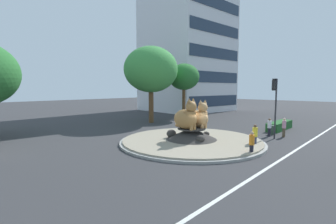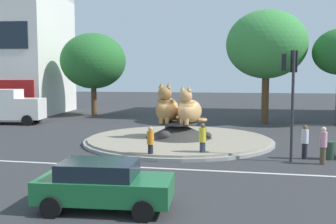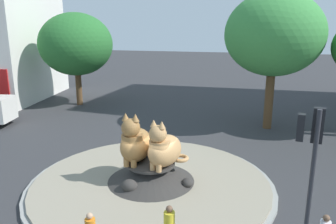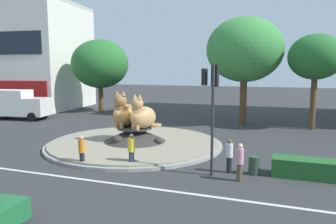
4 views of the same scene
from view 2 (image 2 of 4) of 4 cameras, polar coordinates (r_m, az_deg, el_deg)
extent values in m
plane|color=#333335|center=(24.49, 1.57, -4.47)|extent=(160.00, 160.00, 0.00)
cube|color=silver|center=(17.60, -2.38, -8.29)|extent=(112.00, 0.20, 0.01)
cylinder|color=gray|center=(24.48, 1.57, -4.26)|extent=(11.91, 11.91, 0.18)
cylinder|color=gray|center=(24.45, 1.58, -3.92)|extent=(11.44, 11.44, 0.11)
cone|color=#33302D|center=(24.38, 1.58, -2.67)|extent=(4.21, 4.21, 0.96)
cylinder|color=#33302D|center=(24.32, 1.58, -1.69)|extent=(2.32, 2.32, 0.12)
ellipsoid|color=#33302D|center=(23.94, 5.85, -3.49)|extent=(0.53, 0.56, 0.43)
ellipsoid|color=#33302D|center=(26.06, 0.49, -2.42)|extent=(0.90, 0.77, 0.72)
ellipsoid|color=#33302D|center=(23.19, -0.48, -3.52)|extent=(0.75, 0.66, 0.60)
ellipsoid|color=#9E703D|center=(24.43, -0.11, 0.35)|extent=(1.51, 2.25, 1.59)
cylinder|color=#9E703D|center=(24.00, -0.37, 0.69)|extent=(1.09, 1.09, 0.99)
sphere|color=#9E703D|center=(23.79, -0.47, 2.75)|extent=(0.87, 0.87, 0.87)
torus|color=#9E703D|center=(25.27, 1.18, -0.93)|extent=(1.15, 1.15, 0.20)
cone|color=#9E703D|center=(23.72, 0.09, 3.96)|extent=(0.38, 0.38, 0.36)
cone|color=#9E703D|center=(23.84, -1.03, 3.97)|extent=(0.38, 0.38, 0.36)
cylinder|color=#9E703D|center=(23.68, -0.17, -1.25)|extent=(0.28, 0.28, 0.40)
cylinder|color=#9E703D|center=(23.77, -1.01, -1.22)|extent=(0.28, 0.28, 0.40)
ellipsoid|color=tan|center=(23.94, 3.27, 0.10)|extent=(1.91, 2.34, 1.47)
cylinder|color=tan|center=(23.57, 2.81, 0.43)|extent=(1.23, 1.23, 0.92)
sphere|color=tan|center=(23.39, 2.64, 2.37)|extent=(0.81, 0.81, 0.81)
torus|color=tan|center=(24.58, 4.85, -1.15)|extent=(1.18, 1.18, 0.18)
cone|color=tan|center=(23.26, 3.13, 3.51)|extent=(0.42, 0.42, 0.33)
cone|color=tan|center=(23.48, 2.17, 3.53)|extent=(0.42, 0.42, 0.33)
cylinder|color=tan|center=(23.27, 2.77, -1.40)|extent=(0.26, 0.26, 0.37)
cylinder|color=tan|center=(23.43, 2.05, -1.36)|extent=(0.26, 0.26, 0.37)
cylinder|color=#2D2D33|center=(19.46, 17.99, 0.77)|extent=(0.14, 0.14, 5.39)
cube|color=black|center=(19.64, 18.21, 7.14)|extent=(0.36, 0.29, 1.05)
sphere|color=#360606|center=(19.74, 18.25, 8.04)|extent=(0.18, 0.18, 0.18)
sphere|color=#392706|center=(19.72, 18.22, 7.13)|extent=(0.18, 0.18, 0.18)
sphere|color=green|center=(19.71, 18.20, 6.21)|extent=(0.18, 0.18, 0.18)
cube|color=black|center=(19.46, 16.83, 7.04)|extent=(0.25, 0.31, 0.80)
cylinder|color=brown|center=(41.77, -10.93, 1.56)|extent=(0.57, 0.57, 3.07)
ellipsoid|color=#286B2D|center=(41.73, -11.03, 7.44)|extent=(6.87, 6.87, 5.84)
cylinder|color=brown|center=(35.12, 14.22, 1.73)|extent=(0.63, 0.63, 4.17)
ellipsoid|color=#3D8E42|center=(35.18, 14.39, 9.70)|extent=(7.01, 7.01, 5.96)
cylinder|color=brown|center=(19.62, 21.98, -6.03)|extent=(0.26, 0.26, 0.83)
cylinder|color=pink|center=(19.49, 22.06, -3.79)|extent=(0.34, 0.34, 0.72)
sphere|color=beige|center=(19.43, 22.11, -2.40)|extent=(0.24, 0.24, 0.24)
cylinder|color=black|center=(20.58, 19.60, -5.49)|extent=(0.26, 0.26, 0.80)
cylinder|color=silver|center=(20.46, 19.66, -3.44)|extent=(0.35, 0.35, 0.69)
sphere|color=brown|center=(20.40, 19.70, -2.16)|extent=(0.23, 0.23, 0.23)
cylinder|color=#33384C|center=(19.70, 5.14, -5.63)|extent=(0.29, 0.29, 0.83)
cylinder|color=yellow|center=(19.57, 5.16, -3.40)|extent=(0.38, 0.38, 0.72)
sphere|color=brown|center=(19.50, 5.17, -2.01)|extent=(0.24, 0.24, 0.24)
cylinder|color=black|center=(19.30, -2.61, -5.93)|extent=(0.26, 0.26, 0.77)
cylinder|color=orange|center=(19.17, -2.62, -3.82)|extent=(0.35, 0.35, 0.67)
sphere|color=tan|center=(19.11, -2.62, -2.50)|extent=(0.22, 0.22, 0.22)
cube|color=#1E6B38|center=(12.31, -9.28, -11.09)|extent=(4.27, 2.16, 0.69)
cube|color=#19232D|center=(12.21, -10.26, -8.35)|extent=(2.43, 1.80, 0.50)
cylinder|color=black|center=(12.98, -2.18, -11.75)|extent=(0.66, 0.27, 0.64)
cylinder|color=black|center=(11.26, -3.69, -14.45)|extent=(0.66, 0.27, 0.64)
cylinder|color=black|center=(13.66, -13.78, -11.04)|extent=(0.66, 0.27, 0.64)
cylinder|color=black|center=(12.04, -16.94, -13.36)|extent=(0.66, 0.27, 0.64)
cube|color=silver|center=(35.74, -19.67, 0.47)|extent=(2.39, 2.52, 1.82)
cylinder|color=black|center=(36.82, -18.92, -0.80)|extent=(0.94, 0.45, 0.90)
cylinder|color=black|center=(34.78, -20.18, -1.17)|extent=(0.94, 0.45, 0.90)
cylinder|color=#2D4233|center=(20.93, 22.83, -5.28)|extent=(0.56, 0.56, 0.90)
camera|label=1|loc=(23.15, -48.73, 4.51)|focal=25.90mm
camera|label=3|loc=(10.09, 13.77, 26.06)|focal=35.97mm
camera|label=4|loc=(6.95, 65.62, 11.03)|focal=34.72mm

